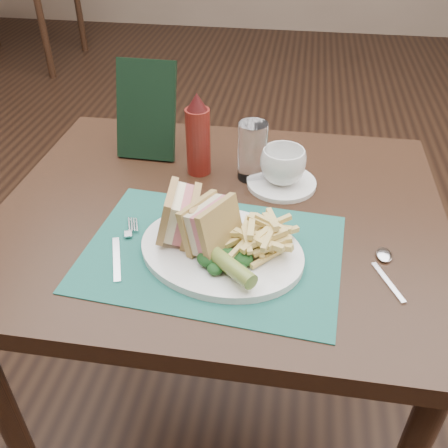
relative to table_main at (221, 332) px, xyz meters
name	(u,v)px	position (x,y,z in m)	size (l,w,h in m)	color
floor	(243,297)	(0.00, 0.50, -0.38)	(7.00, 7.00, 0.00)	black
wall_back	(290,30)	(0.00, 4.00, -0.38)	(6.00, 6.00, 0.00)	gray
table_main	(221,332)	(0.00, 0.00, 0.00)	(0.90, 0.75, 0.75)	black
table_bg_left	(12,10)	(-2.06, 2.84, 0.00)	(0.90, 0.75, 0.75)	black
placemat	(213,252)	(0.01, -0.14, 0.38)	(0.46, 0.33, 0.00)	#1B594E
plate	(221,251)	(0.03, -0.14, 0.38)	(0.30, 0.24, 0.01)	white
sandwich_half_a	(168,213)	(-0.08, -0.12, 0.44)	(0.06, 0.10, 0.09)	tan
sandwich_half_b	(202,221)	(-0.01, -0.13, 0.44)	(0.06, 0.10, 0.09)	tan
kale_garnish	(223,260)	(0.04, -0.19, 0.41)	(0.11, 0.08, 0.03)	#123315
pickle_spear	(228,264)	(0.05, -0.21, 0.41)	(0.03, 0.03, 0.12)	olive
fries_pile	(261,234)	(0.09, -0.13, 0.42)	(0.18, 0.20, 0.06)	#DEC36F
fork	(122,247)	(-0.16, -0.16, 0.38)	(0.03, 0.17, 0.01)	silver
spoon	(387,271)	(0.31, -0.15, 0.38)	(0.03, 0.15, 0.01)	silver
saucer	(281,183)	(0.12, 0.11, 0.38)	(0.15, 0.15, 0.01)	white
coffee_cup	(283,166)	(0.12, 0.11, 0.42)	(0.10, 0.10, 0.08)	white
drinking_glass	(252,151)	(0.05, 0.13, 0.44)	(0.06, 0.06, 0.13)	white
ketchup_bottle	(198,134)	(-0.07, 0.14, 0.47)	(0.05, 0.05, 0.19)	#621610
check_presenter	(146,110)	(-0.20, 0.21, 0.48)	(0.14, 0.01, 0.22)	black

